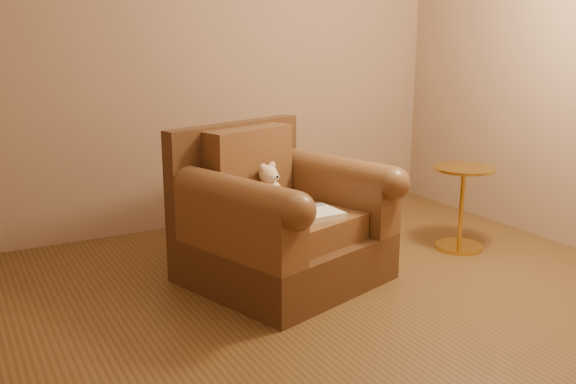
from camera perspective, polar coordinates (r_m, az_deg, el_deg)
floor at (r=3.53m, az=5.85°, el=-10.91°), size 4.00×4.00×0.00m
armchair at (r=3.90m, az=-0.84°, el=-2.69°), size 1.28×1.24×0.93m
teddy_bear at (r=3.93m, az=-1.49°, el=0.24°), size 0.20×0.23×0.27m
guidebook at (r=3.68m, az=1.44°, el=-2.09°), size 0.44×0.28×0.03m
side_table at (r=4.60m, az=15.17°, el=-1.14°), size 0.42×0.42×0.59m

